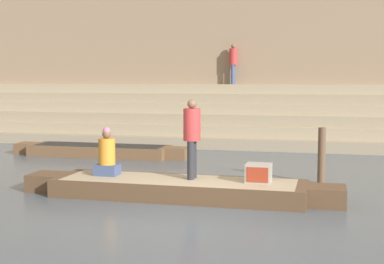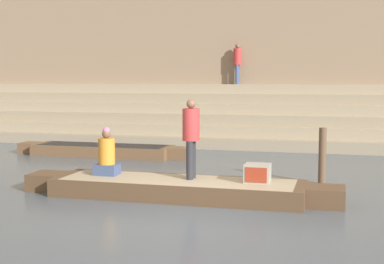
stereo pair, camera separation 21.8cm
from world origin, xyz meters
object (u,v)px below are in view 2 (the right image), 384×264
at_px(rowboat_main, 177,188).
at_px(mooring_post, 322,156).
at_px(person_rowing, 107,156).
at_px(person_on_steps, 237,61).
at_px(person_standing, 191,133).
at_px(moored_boat_shore, 103,150).
at_px(tv_set, 258,173).

xyz_separation_m(rowboat_main, mooring_post, (2.93, 2.27, 0.47)).
distance_m(person_rowing, person_on_steps, 11.01).
relative_size(rowboat_main, person_standing, 4.05).
height_order(person_rowing, moored_boat_shore, person_rowing).
bearing_deg(person_rowing, tv_set, -4.92).
distance_m(person_standing, moored_boat_shore, 6.85).
height_order(person_standing, mooring_post, person_standing).
xyz_separation_m(person_rowing, moored_boat_shore, (-2.47, 5.16, -0.61)).
xyz_separation_m(moored_boat_shore, person_on_steps, (3.46, 5.53, 3.05)).
xyz_separation_m(person_standing, tv_set, (1.43, -0.05, -0.78)).
xyz_separation_m(rowboat_main, person_on_steps, (-0.69, 10.82, 3.03)).
relative_size(rowboat_main, person_on_steps, 4.23).
bearing_deg(person_rowing, mooring_post, 20.08).
height_order(rowboat_main, moored_boat_shore, rowboat_main).
distance_m(rowboat_main, mooring_post, 3.74).
distance_m(person_rowing, tv_set, 3.37).
distance_m(tv_set, mooring_post, 2.48).
bearing_deg(mooring_post, rowboat_main, -142.24).
bearing_deg(tv_set, mooring_post, 66.61).
xyz_separation_m(person_standing, moored_boat_shore, (-4.40, 5.12, -1.16)).
distance_m(person_standing, person_on_steps, 10.85).
height_order(tv_set, moored_boat_shore, tv_set).
bearing_deg(tv_set, person_standing, -175.25).
bearing_deg(rowboat_main, person_on_steps, 95.98).
bearing_deg(rowboat_main, person_standing, 36.65).
distance_m(tv_set, person_on_steps, 11.27).
relative_size(person_rowing, moored_boat_shore, 0.18).
bearing_deg(tv_set, rowboat_main, -169.03).
height_order(moored_boat_shore, person_on_steps, person_on_steps).
bearing_deg(person_rowing, moored_boat_shore, 110.74).
xyz_separation_m(person_standing, person_on_steps, (-0.94, 10.64, 1.88)).
bearing_deg(person_on_steps, person_standing, 147.10).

